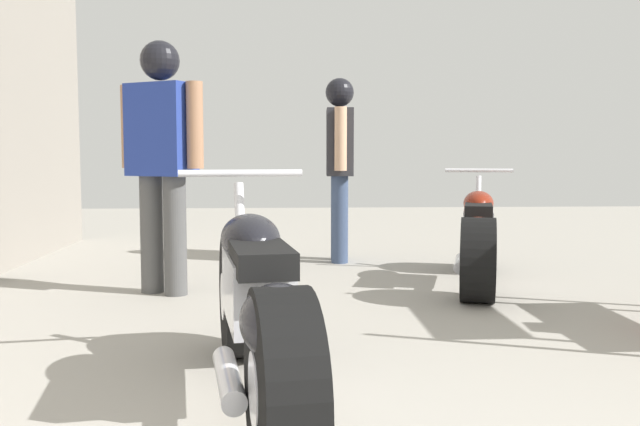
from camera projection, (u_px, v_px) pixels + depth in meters
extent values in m
plane|color=#9E998E|center=(359.00, 317.00, 4.21)|extent=(17.75, 17.75, 0.00)
cylinder|color=black|center=(241.00, 296.00, 3.38)|extent=(0.26, 0.63, 0.61)
cylinder|color=silver|center=(241.00, 296.00, 3.38)|extent=(0.22, 0.26, 0.23)
cylinder|color=black|center=(283.00, 388.00, 2.03)|extent=(0.26, 0.63, 0.61)
cylinder|color=silver|center=(283.00, 388.00, 2.03)|extent=(0.22, 0.26, 0.23)
cube|color=silver|center=(256.00, 288.00, 2.69)|extent=(0.32, 0.64, 0.27)
ellipsoid|color=black|center=(250.00, 239.00, 2.88)|extent=(0.32, 0.53, 0.21)
cube|color=black|center=(261.00, 259.00, 2.51)|extent=(0.28, 0.48, 0.10)
ellipsoid|color=black|center=(280.00, 322.00, 2.07)|extent=(0.31, 0.45, 0.23)
cylinder|color=silver|center=(241.00, 239.00, 3.32)|extent=(0.08, 0.24, 0.55)
cylinder|color=silver|center=(241.00, 173.00, 3.25)|extent=(0.59, 0.12, 0.03)
cylinder|color=silver|center=(228.00, 378.00, 2.41)|extent=(0.16, 0.53, 0.09)
cylinder|color=black|center=(478.00, 237.00, 5.90)|extent=(0.38, 0.62, 0.58)
cylinder|color=silver|center=(478.00, 237.00, 5.90)|extent=(0.29, 0.28, 0.22)
cylinder|color=black|center=(478.00, 260.00, 4.63)|extent=(0.38, 0.62, 0.58)
cylinder|color=silver|center=(478.00, 260.00, 4.63)|extent=(0.29, 0.28, 0.22)
cube|color=silver|center=(478.00, 226.00, 5.25)|extent=(0.37, 0.62, 0.25)
ellipsoid|color=maroon|center=(478.00, 203.00, 5.43)|extent=(0.36, 0.52, 0.20)
cube|color=black|center=(479.00, 210.00, 5.08)|extent=(0.31, 0.47, 0.09)
ellipsoid|color=maroon|center=(478.00, 233.00, 4.66)|extent=(0.34, 0.45, 0.22)
cylinder|color=silver|center=(478.00, 206.00, 5.84)|extent=(0.11, 0.23, 0.53)
cylinder|color=silver|center=(479.00, 170.00, 5.78)|extent=(0.55, 0.19, 0.03)
cylinder|color=silver|center=(460.00, 263.00, 5.04)|extent=(0.22, 0.50, 0.08)
cylinder|color=#4C4C4C|center=(152.00, 234.00, 4.95)|extent=(0.22, 0.22, 0.85)
cylinder|color=#4C4C4C|center=(175.00, 236.00, 4.86)|extent=(0.22, 0.22, 0.85)
cube|color=navy|center=(161.00, 130.00, 4.84)|extent=(0.53, 0.45, 0.65)
cylinder|color=#9E7051|center=(129.00, 127.00, 4.97)|extent=(0.16, 0.16, 0.60)
cylinder|color=#9E7051|center=(195.00, 125.00, 4.71)|extent=(0.16, 0.16, 0.60)
sphere|color=black|center=(160.00, 63.00, 4.80)|extent=(0.24, 0.24, 0.24)
sphere|color=black|center=(160.00, 61.00, 4.80)|extent=(0.28, 0.28, 0.28)
cylinder|color=#384766|center=(340.00, 220.00, 6.32)|extent=(0.16, 0.16, 0.81)
cylinder|color=#384766|center=(339.00, 218.00, 6.52)|extent=(0.16, 0.16, 0.81)
cube|color=#2D2D33|center=(340.00, 142.00, 6.36)|extent=(0.26, 0.46, 0.62)
cylinder|color=tan|center=(341.00, 139.00, 6.08)|extent=(0.12, 0.12, 0.57)
cylinder|color=tan|center=(339.00, 140.00, 6.63)|extent=(0.12, 0.12, 0.57)
sphere|color=black|center=(340.00, 94.00, 6.32)|extent=(0.22, 0.22, 0.22)
sphere|color=black|center=(340.00, 92.00, 6.32)|extent=(0.26, 0.26, 0.26)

